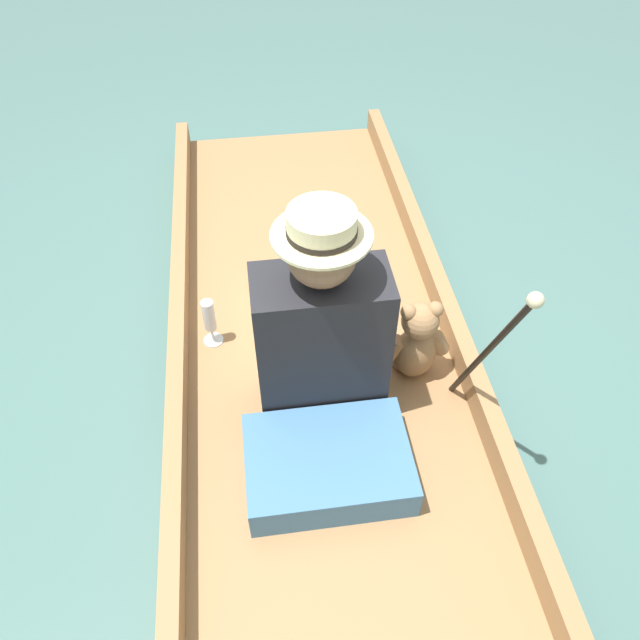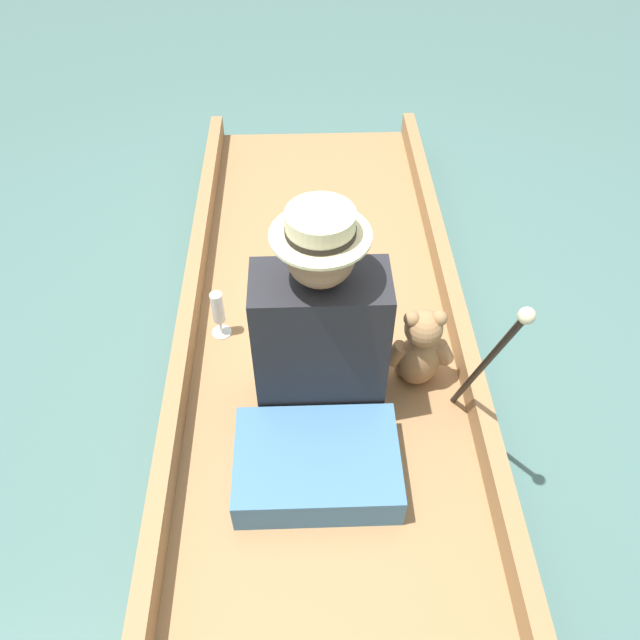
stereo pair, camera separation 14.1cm
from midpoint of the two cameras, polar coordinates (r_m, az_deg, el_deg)
ground_plane at (r=2.52m, az=-1.79°, el=-4.49°), size 16.00×16.00×0.00m
punt_boat at (r=2.46m, az=-1.83°, el=-3.45°), size 1.12×3.20×0.24m
seat_cushion at (r=2.05m, az=-1.30°, el=-13.12°), size 0.52×0.37×0.13m
seated_person at (r=2.11m, az=-2.15°, el=-0.53°), size 0.43×0.79×0.84m
teddy_bear at (r=2.24m, az=7.02°, el=-2.07°), size 0.25×0.15×0.36m
wine_glass at (r=2.41m, az=-11.73°, el=0.08°), size 0.08×0.08×0.21m
walking_cane at (r=1.88m, az=13.52°, el=-2.28°), size 0.04×0.34×0.80m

